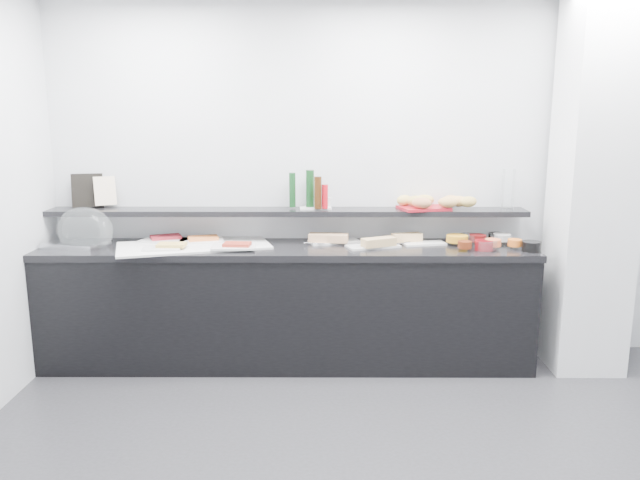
{
  "coord_description": "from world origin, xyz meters",
  "views": [
    {
      "loc": [
        -0.43,
        -2.78,
        1.88
      ],
      "look_at": [
        -0.45,
        1.45,
        1.0
      ],
      "focal_mm": 35.0,
      "sensor_mm": 36.0,
      "label": 1
    }
  ],
  "objects_px": {
    "bread_tray": "(424,208)",
    "carafe": "(508,189)",
    "cloche_base": "(77,244)",
    "condiment_tray": "(316,208)",
    "sandwich_plate_mid": "(373,246)",
    "framed_print": "(87,191)"
  },
  "relations": [
    {
      "from": "sandwich_plate_mid",
      "to": "carafe",
      "type": "bearing_deg",
      "value": -6.29
    },
    {
      "from": "cloche_base",
      "to": "bread_tray",
      "type": "distance_m",
      "value": 2.59
    },
    {
      "from": "bread_tray",
      "to": "carafe",
      "type": "relative_size",
      "value": 1.18
    },
    {
      "from": "condiment_tray",
      "to": "carafe",
      "type": "height_order",
      "value": "carafe"
    },
    {
      "from": "sandwich_plate_mid",
      "to": "bread_tray",
      "type": "xyz_separation_m",
      "value": [
        0.39,
        0.2,
        0.25
      ]
    },
    {
      "from": "bread_tray",
      "to": "sandwich_plate_mid",
      "type": "bearing_deg",
      "value": -168.48
    },
    {
      "from": "framed_print",
      "to": "condiment_tray",
      "type": "xyz_separation_m",
      "value": [
        1.75,
        -0.06,
        -0.12
      ]
    },
    {
      "from": "sandwich_plate_mid",
      "to": "framed_print",
      "type": "bearing_deg",
      "value": 153.91
    },
    {
      "from": "sandwich_plate_mid",
      "to": "bread_tray",
      "type": "distance_m",
      "value": 0.51
    },
    {
      "from": "carafe",
      "to": "bread_tray",
      "type": "bearing_deg",
      "value": -177.5
    },
    {
      "from": "bread_tray",
      "to": "cloche_base",
      "type": "bearing_deg",
      "value": 168.86
    },
    {
      "from": "condiment_tray",
      "to": "carafe",
      "type": "bearing_deg",
      "value": -2.95
    },
    {
      "from": "cloche_base",
      "to": "sandwich_plate_mid",
      "type": "xyz_separation_m",
      "value": [
        2.18,
        -0.01,
        -0.01
      ]
    },
    {
      "from": "carafe",
      "to": "cloche_base",
      "type": "bearing_deg",
      "value": -176.1
    },
    {
      "from": "bread_tray",
      "to": "framed_print",
      "type": "bearing_deg",
      "value": 162.86
    },
    {
      "from": "cloche_base",
      "to": "bread_tray",
      "type": "height_order",
      "value": "bread_tray"
    },
    {
      "from": "condiment_tray",
      "to": "carafe",
      "type": "xyz_separation_m",
      "value": [
        1.45,
        0.01,
        0.14
      ]
    },
    {
      "from": "bread_tray",
      "to": "carafe",
      "type": "height_order",
      "value": "carafe"
    },
    {
      "from": "cloche_base",
      "to": "sandwich_plate_mid",
      "type": "bearing_deg",
      "value": 14.05
    },
    {
      "from": "cloche_base",
      "to": "condiment_tray",
      "type": "bearing_deg",
      "value": 21.22
    },
    {
      "from": "sandwich_plate_mid",
      "to": "bread_tray",
      "type": "bearing_deg",
      "value": 8.14
    },
    {
      "from": "cloche_base",
      "to": "framed_print",
      "type": "height_order",
      "value": "framed_print"
    }
  ]
}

